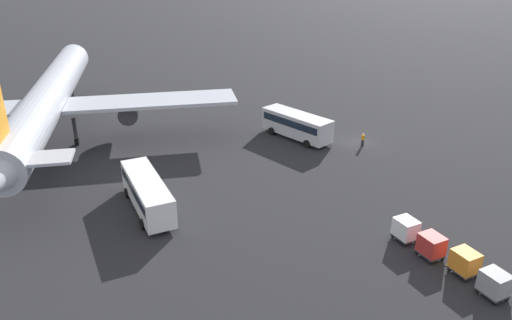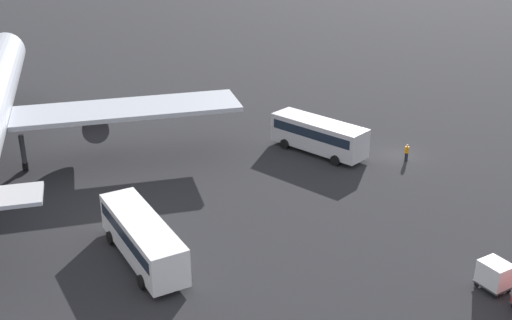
{
  "view_description": "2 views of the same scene",
  "coord_description": "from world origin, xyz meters",
  "px_view_note": "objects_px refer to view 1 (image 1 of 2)",
  "views": [
    {
      "loc": [
        -46.43,
        40.19,
        24.27
      ],
      "look_at": [
        -3.55,
        17.02,
        2.45
      ],
      "focal_mm": 35.0,
      "sensor_mm": 36.0,
      "label": 1
    },
    {
      "loc": [
        -41.67,
        43.79,
        24.87
      ],
      "look_at": [
        0.06,
        16.97,
        3.45
      ],
      "focal_mm": 45.0,
      "sensor_mm": 36.0,
      "label": 2
    }
  ],
  "objects_px": {
    "shuttle_bus_far": "(147,191)",
    "cargo_cart_white": "(406,229)",
    "shuttle_bus_near": "(297,124)",
    "cargo_cart_red": "(431,245)",
    "airplane": "(48,99)",
    "cargo_cart_grey": "(495,283)",
    "worker_person": "(363,140)",
    "cargo_cart_orange": "(465,261)"
  },
  "relations": [
    {
      "from": "cargo_cart_orange",
      "to": "cargo_cart_red",
      "type": "distance_m",
      "value": 2.95
    },
    {
      "from": "worker_person",
      "to": "cargo_cart_red",
      "type": "distance_m",
      "value": 24.14
    },
    {
      "from": "cargo_cart_orange",
      "to": "cargo_cart_red",
      "type": "relative_size",
      "value": 1.0
    },
    {
      "from": "cargo_cart_red",
      "to": "shuttle_bus_far",
      "type": "bearing_deg",
      "value": 43.73
    },
    {
      "from": "shuttle_bus_far",
      "to": "cargo_cart_orange",
      "type": "height_order",
      "value": "shuttle_bus_far"
    },
    {
      "from": "airplane",
      "to": "shuttle_bus_far",
      "type": "distance_m",
      "value": 23.75
    },
    {
      "from": "cargo_cart_grey",
      "to": "cargo_cart_red",
      "type": "height_order",
      "value": "same"
    },
    {
      "from": "cargo_cart_grey",
      "to": "cargo_cart_orange",
      "type": "bearing_deg",
      "value": -5.23
    },
    {
      "from": "airplane",
      "to": "cargo_cart_white",
      "type": "bearing_deg",
      "value": -131.39
    },
    {
      "from": "shuttle_bus_far",
      "to": "worker_person",
      "type": "height_order",
      "value": "shuttle_bus_far"
    },
    {
      "from": "worker_person",
      "to": "shuttle_bus_far",
      "type": "bearing_deg",
      "value": 95.47
    },
    {
      "from": "airplane",
      "to": "cargo_cart_orange",
      "type": "relative_size",
      "value": 25.46
    },
    {
      "from": "worker_person",
      "to": "cargo_cart_orange",
      "type": "bearing_deg",
      "value": 157.61
    },
    {
      "from": "cargo_cart_orange",
      "to": "cargo_cart_red",
      "type": "bearing_deg",
      "value": 11.47
    },
    {
      "from": "shuttle_bus_far",
      "to": "cargo_cart_grey",
      "type": "bearing_deg",
      "value": -140.19
    },
    {
      "from": "cargo_cart_grey",
      "to": "cargo_cart_orange",
      "type": "xyz_separation_m",
      "value": [
        2.89,
        -0.26,
        0.0
      ]
    },
    {
      "from": "cargo_cart_red",
      "to": "cargo_cart_white",
      "type": "relative_size",
      "value": 1.0
    },
    {
      "from": "cargo_cart_red",
      "to": "shuttle_bus_near",
      "type": "bearing_deg",
      "value": -9.73
    },
    {
      "from": "shuttle_bus_near",
      "to": "worker_person",
      "type": "distance_m",
      "value": 8.74
    },
    {
      "from": "shuttle_bus_far",
      "to": "cargo_cart_white",
      "type": "bearing_deg",
      "value": -128.46
    },
    {
      "from": "cargo_cart_grey",
      "to": "cargo_cart_orange",
      "type": "distance_m",
      "value": 2.9
    },
    {
      "from": "shuttle_bus_far",
      "to": "cargo_cart_white",
      "type": "xyz_separation_m",
      "value": [
        -16.0,
        -18.03,
        -0.74
      ]
    },
    {
      "from": "cargo_cart_grey",
      "to": "cargo_cart_orange",
      "type": "relative_size",
      "value": 1.0
    },
    {
      "from": "shuttle_bus_near",
      "to": "cargo_cart_red",
      "type": "relative_size",
      "value": 5.11
    },
    {
      "from": "shuttle_bus_near",
      "to": "shuttle_bus_far",
      "type": "xyz_separation_m",
      "value": [
        -9.11,
        22.87,
        -0.06
      ]
    },
    {
      "from": "airplane",
      "to": "cargo_cart_grey",
      "type": "height_order",
      "value": "airplane"
    },
    {
      "from": "cargo_cart_grey",
      "to": "shuttle_bus_far",
      "type": "bearing_deg",
      "value": 36.7
    },
    {
      "from": "worker_person",
      "to": "cargo_cart_grey",
      "type": "distance_m",
      "value": 29.33
    },
    {
      "from": "worker_person",
      "to": "cargo_cart_white",
      "type": "distance_m",
      "value": 21.61
    },
    {
      "from": "airplane",
      "to": "cargo_cart_grey",
      "type": "distance_m",
      "value": 53.3
    },
    {
      "from": "airplane",
      "to": "cargo_cart_white",
      "type": "relative_size",
      "value": 25.46
    },
    {
      "from": "shuttle_bus_near",
      "to": "cargo_cart_grey",
      "type": "height_order",
      "value": "shuttle_bus_near"
    },
    {
      "from": "shuttle_bus_near",
      "to": "cargo_cart_white",
      "type": "bearing_deg",
      "value": 154.07
    },
    {
      "from": "shuttle_bus_near",
      "to": "shuttle_bus_far",
      "type": "bearing_deg",
      "value": 96.69
    },
    {
      "from": "shuttle_bus_far",
      "to": "cargo_cart_grey",
      "type": "height_order",
      "value": "shuttle_bus_far"
    },
    {
      "from": "airplane",
      "to": "cargo_cart_orange",
      "type": "distance_m",
      "value": 50.86
    },
    {
      "from": "airplane",
      "to": "cargo_cart_grey",
      "type": "bearing_deg",
      "value": -135.89
    },
    {
      "from": "cargo_cart_orange",
      "to": "cargo_cart_red",
      "type": "xyz_separation_m",
      "value": [
        2.89,
        0.59,
        0.0
      ]
    },
    {
      "from": "airplane",
      "to": "worker_person",
      "type": "relative_size",
      "value": 30.14
    },
    {
      "from": "airplane",
      "to": "shuttle_bus_far",
      "type": "bearing_deg",
      "value": -149.27
    },
    {
      "from": "worker_person",
      "to": "cargo_cart_red",
      "type": "bearing_deg",
      "value": 153.71
    },
    {
      "from": "airplane",
      "to": "worker_person",
      "type": "distance_m",
      "value": 39.87
    }
  ]
}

